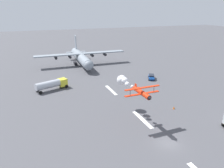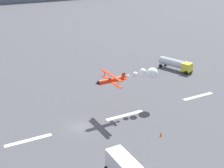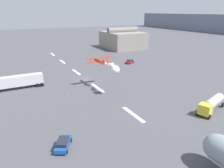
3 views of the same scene
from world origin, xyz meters
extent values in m
plane|color=#4C4C51|center=(0.00, 0.00, 0.00)|extent=(440.00, 440.00, 0.00)
cube|color=white|center=(-46.89, 0.00, 0.01)|extent=(8.00, 0.90, 0.01)
cube|color=white|center=(-28.13, 0.00, 0.01)|extent=(8.00, 0.90, 0.01)
cube|color=white|center=(-9.38, 0.00, 0.01)|extent=(8.00, 0.90, 0.01)
cube|color=white|center=(9.38, 0.00, 0.01)|extent=(8.00, 0.90, 0.01)
cube|color=white|center=(28.13, 0.00, 0.01)|extent=(8.00, 0.90, 0.01)
sphere|color=gray|center=(46.69, 1.51, 3.07)|extent=(3.56, 3.56, 3.56)
cylinder|color=red|center=(7.45, 1.59, 7.16)|extent=(5.59, 1.04, 0.95)
cube|color=red|center=(7.25, 1.59, 7.01)|extent=(0.75, 7.44, 0.12)
cube|color=red|center=(7.25, 1.59, 8.24)|extent=(0.75, 7.44, 0.12)
cylinder|color=black|center=(7.30, -1.01, 7.62)|extent=(0.08, 0.08, 1.23)
cylinder|color=black|center=(7.21, 4.19, 7.62)|extent=(0.08, 0.08, 1.23)
cube|color=red|center=(9.96, 1.64, 7.61)|extent=(0.70, 0.11, 1.10)
cube|color=red|center=(9.96, 1.64, 7.21)|extent=(0.63, 2.01, 0.08)
cone|color=black|center=(4.31, 1.54, 7.16)|extent=(0.71, 0.82, 0.80)
sphere|color=white|center=(11.04, 1.83, 7.20)|extent=(0.70, 0.70, 0.70)
sphere|color=white|center=(12.89, 2.08, 7.16)|extent=(1.08, 1.08, 1.08)
sphere|color=white|center=(14.54, 1.91, 7.44)|extent=(1.44, 1.44, 1.44)
sphere|color=white|center=(16.72, 1.72, 6.87)|extent=(2.25, 2.25, 2.25)
cube|color=silver|center=(-0.40, -19.15, 2.30)|extent=(2.58, 11.75, 2.80)
cylinder|color=black|center=(0.82, -15.07, 0.55)|extent=(0.36, 1.10, 1.10)
cylinder|color=black|center=(0.82, -13.87, 0.55)|extent=(0.36, 1.10, 1.10)
cylinder|color=black|center=(-1.68, -15.09, 0.55)|extent=(0.36, 1.10, 1.10)
cylinder|color=black|center=(-1.68, -13.89, 0.55)|extent=(0.36, 1.10, 1.10)
cube|color=yellow|center=(35.64, 12.69, 1.60)|extent=(2.98, 2.85, 2.20)
cylinder|color=#B7BCC6|center=(34.15, 17.11, 1.85)|extent=(4.26, 7.42, 2.10)
cylinder|color=black|center=(36.97, 12.50, 0.50)|extent=(0.62, 1.05, 1.00)
cylinder|color=black|center=(34.41, 20.10, 0.50)|extent=(0.62, 1.05, 1.00)
cylinder|color=black|center=(34.70, 11.74, 0.50)|extent=(0.62, 1.05, 1.00)
cylinder|color=black|center=(32.13, 19.34, 0.50)|extent=(0.62, 1.05, 1.00)
cube|color=#194CA5|center=(32.73, -16.36, 0.65)|extent=(4.82, 3.74, 0.65)
cube|color=#1E232D|center=(32.91, -16.46, 1.25)|extent=(3.17, 2.75, 0.55)
cylinder|color=black|center=(30.92, -16.39, 0.32)|extent=(0.67, 0.50, 0.64)
cylinder|color=black|center=(33.69, -17.91, 0.32)|extent=(0.67, 0.50, 0.64)
cylinder|color=black|center=(31.78, -14.82, 0.32)|extent=(0.67, 0.50, 0.64)
cylinder|color=black|center=(34.55, -16.33, 0.32)|extent=(0.67, 0.50, 0.64)
cube|color=#B21E23|center=(-12.01, 24.11, 0.65)|extent=(3.34, 4.52, 0.65)
cube|color=#1E232D|center=(-12.09, 24.29, 1.25)|extent=(2.53, 2.95, 0.55)
cylinder|color=black|center=(-10.60, 23.15, 0.32)|extent=(0.46, 0.67, 0.64)
cylinder|color=black|center=(-11.78, 25.81, 0.32)|extent=(0.46, 0.67, 0.64)
cylinder|color=black|center=(-12.24, 22.42, 0.32)|extent=(0.46, 0.67, 0.64)
cylinder|color=black|center=(-13.43, 25.07, 0.32)|extent=(0.46, 0.67, 0.64)
cube|color=gray|center=(-47.83, 41.42, 4.61)|extent=(24.94, 20.11, 9.22)
cylinder|color=slate|center=(-47.83, 41.42, 10.12)|extent=(3.96, 18.73, 3.60)
cone|color=orange|center=(-11.02, -8.78, 0.38)|extent=(0.44, 0.44, 0.75)
cone|color=orange|center=(11.09, -9.40, 0.38)|extent=(0.44, 0.44, 0.75)
camera|label=1|loc=(-26.25, 20.96, 22.63)|focal=34.33mm
camera|label=2|loc=(-18.62, -46.92, 29.12)|focal=50.92mm
camera|label=3|loc=(62.48, -23.04, 20.90)|focal=34.47mm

